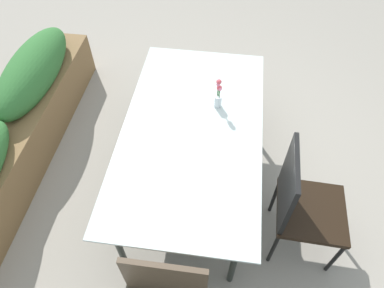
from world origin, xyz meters
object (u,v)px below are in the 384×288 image
flower_vase (218,96)px  planter_box (12,136)px  dining_table (192,133)px  chair_near_left (301,202)px

flower_vase → planter_box: 1.82m
dining_table → planter_box: planter_box is taller
dining_table → flower_vase: bearing=-31.9°
dining_table → chair_near_left: size_ratio=1.88×
chair_near_left → planter_box: (0.44, 2.40, -0.19)m
dining_table → planter_box: size_ratio=0.67×
flower_vase → planter_box: (-0.26, 1.75, -0.45)m
dining_table → planter_box: 1.61m
chair_near_left → flower_vase: 0.99m
flower_vase → planter_box: bearing=98.3°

